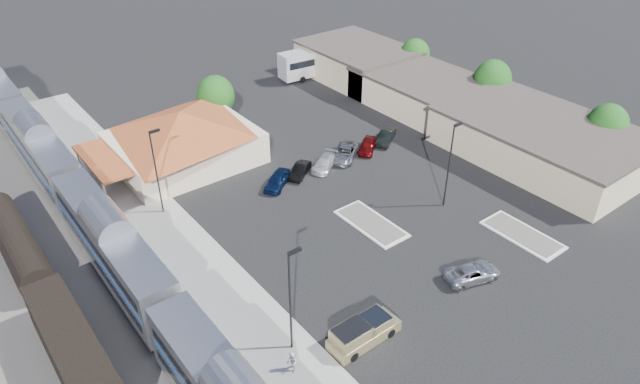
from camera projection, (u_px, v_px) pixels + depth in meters
ground at (353, 250)px, 51.42m from camera, size 280.00×280.00×0.00m
railbed at (90, 300)px, 45.93m from camera, size 16.00×100.00×0.12m
platform at (202, 268)px, 49.20m from camera, size 5.50×92.00×0.18m
passenger_train at (113, 250)px, 46.95m from camera, size 3.00×104.00×5.55m
freight_cars at (77, 358)px, 38.58m from camera, size 2.80×46.00×4.00m
station_depot at (183, 137)px, 63.36m from camera, size 18.35×12.24×6.20m
buildings_east at (446, 100)px, 74.07m from camera, size 14.40×51.40×4.80m
traffic_island_south at (371, 223)px, 54.75m from camera, size 3.30×7.50×0.21m
traffic_island_north at (523, 235)px, 53.23m from camera, size 3.30×7.50×0.21m
lamp_plat_s at (291, 294)px, 38.94m from camera, size 1.08×0.25×9.00m
lamp_plat_n at (156, 166)px, 53.58m from camera, size 1.08×0.25×9.00m
lamp_lot at (450, 159)px, 54.74m from camera, size 1.08×0.25×9.00m
tree_east_a at (607, 125)px, 64.10m from camera, size 4.56×4.56×6.42m
tree_east_b at (492, 80)px, 74.58m from camera, size 4.94×4.94×6.96m
tree_east_c at (415, 55)px, 84.14m from camera, size 4.41×4.41×6.21m
tree_depot at (216, 96)px, 70.75m from camera, size 4.71×4.71×6.63m
pickup_truck at (364, 332)px, 41.93m from camera, size 5.71×2.19×1.97m
suv at (472, 273)px, 47.82m from camera, size 5.36×3.60×1.37m
coach_bus at (320, 59)px, 86.34m from camera, size 13.42×4.15×4.24m
person_b at (292, 362)px, 39.40m from camera, size 0.87×0.99×1.70m
parked_car_a at (277, 180)px, 60.15m from camera, size 4.65×4.02×1.51m
parked_car_b at (300, 171)px, 62.05m from camera, size 4.04×3.37×1.30m
parked_car_c at (325, 163)px, 63.49m from camera, size 4.76×3.85×1.30m
parked_car_d at (345, 153)px, 65.30m from camera, size 5.55×4.98×1.43m
parked_car_e at (368, 146)px, 66.74m from camera, size 4.39×3.91×1.44m
parked_car_f at (386, 137)px, 68.58m from camera, size 4.54×3.64×1.45m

